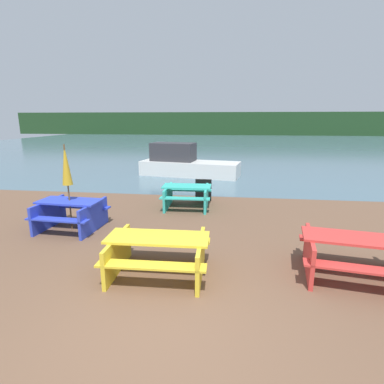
% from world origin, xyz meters
% --- Properties ---
extents(ground_plane, '(60.00, 60.00, 0.00)m').
position_xyz_m(ground_plane, '(0.00, 0.00, 0.00)').
color(ground_plane, brown).
extents(water, '(60.00, 50.00, 0.00)m').
position_xyz_m(water, '(0.00, 32.22, -0.00)').
color(water, slate).
rests_on(water, ground_plane).
extents(far_treeline, '(80.00, 1.60, 4.00)m').
position_xyz_m(far_treeline, '(0.00, 52.22, 2.00)').
color(far_treeline, '#1E3D1E').
rests_on(far_treeline, water).
extents(picnic_table_yellow, '(1.84, 1.42, 0.72)m').
position_xyz_m(picnic_table_yellow, '(-0.35, 1.47, 0.45)').
color(picnic_table_yellow, yellow).
rests_on(picnic_table_yellow, ground_plane).
extents(picnic_table_red, '(1.97, 1.64, 0.76)m').
position_xyz_m(picnic_table_red, '(3.10, 1.77, 0.46)').
color(picnic_table_red, red).
rests_on(picnic_table_red, ground_plane).
extents(picnic_table_blue, '(1.62, 1.46, 0.76)m').
position_xyz_m(picnic_table_blue, '(-3.10, 3.43, 0.45)').
color(picnic_table_blue, blue).
rests_on(picnic_table_blue, ground_plane).
extents(picnic_table_teal, '(1.54, 1.42, 0.72)m').
position_xyz_m(picnic_table_teal, '(-0.44, 5.70, 0.44)').
color(picnic_table_teal, '#33B7A8').
rests_on(picnic_table_teal, ground_plane).
extents(umbrella_gold, '(0.25, 0.25, 2.16)m').
position_xyz_m(umbrella_gold, '(-3.10, 3.43, 1.64)').
color(umbrella_gold, brown).
rests_on(umbrella_gold, ground_plane).
extents(boat, '(5.07, 2.40, 1.61)m').
position_xyz_m(boat, '(-1.34, 11.32, 0.58)').
color(boat, silver).
rests_on(boat, water).
extents(signboard, '(0.55, 0.08, 0.75)m').
position_xyz_m(signboard, '(0.00, 6.62, 0.38)').
color(signboard, black).
rests_on(signboard, ground_plane).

